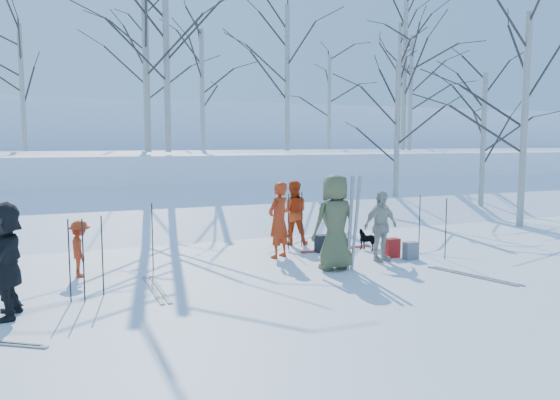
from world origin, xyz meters
name	(u,v)px	position (x,y,z in m)	size (l,w,h in m)	color
ground	(310,275)	(0.00, 0.00, 0.00)	(120.00, 120.00, 0.00)	white
snow_ramp	(211,220)	(0.00, 7.00, 0.15)	(70.00, 9.50, 1.40)	white
snow_plateau	(154,175)	(0.00, 17.00, 1.00)	(70.00, 18.00, 2.20)	white
far_hill	(109,149)	(0.00, 38.00, 2.00)	(90.00, 30.00, 6.00)	white
skier_olive_center	(335,222)	(0.63, 0.19, 0.96)	(0.93, 0.61, 1.91)	#4C5030
skier_red_north	(279,220)	(0.04, 1.68, 0.84)	(0.61, 0.40, 1.68)	#B83011
skier_redor_behind	(293,213)	(0.98, 3.00, 0.80)	(0.77, 0.60, 1.59)	red
skier_red_seated	(80,249)	(-4.08, 1.56, 0.54)	(0.70, 0.40, 1.08)	#B83011
skier_cream_east	(381,226)	(1.92, 0.52, 0.75)	(0.88, 0.37, 1.51)	beige
skier_grey_west	(5,260)	(-5.19, -0.59, 0.85)	(1.58, 0.50, 1.70)	black
dog	(369,240)	(2.34, 1.66, 0.24)	(0.26, 0.57, 0.48)	black
upright_ski_left	(350,223)	(0.87, -0.01, 0.95)	(0.07, 0.02, 1.90)	silver
upright_ski_right	(356,223)	(0.99, -0.02, 0.95)	(0.07, 0.02, 1.90)	silver
ski_pair_a	(473,276)	(2.81, -1.32, 0.01)	(0.70, 1.88, 0.02)	silver
ski_pair_b	(156,289)	(-2.93, 0.05, 0.01)	(0.21, 1.90, 0.02)	silver
ski_pair_d	(336,249)	(1.66, 1.99, 0.01)	(1.91, 0.34, 0.02)	#B02719
ski_pole_a	(289,222)	(0.58, 2.35, 0.67)	(0.02, 0.02, 1.34)	black
ski_pole_b	(152,237)	(-2.72, 1.59, 0.67)	(0.02, 0.02, 1.34)	black
ski_pole_c	(377,221)	(2.57, 1.67, 0.67)	(0.02, 0.02, 1.34)	black
ski_pole_d	(446,229)	(3.33, 0.12, 0.67)	(0.02, 0.02, 1.34)	black
ski_pole_e	(302,219)	(1.05, 2.62, 0.67)	(0.02, 0.02, 1.34)	black
ski_pole_f	(102,256)	(-3.80, 0.06, 0.67)	(0.02, 0.02, 1.34)	black
ski_pole_g	(419,224)	(3.20, 0.88, 0.67)	(0.02, 0.02, 1.34)	black
ski_pole_h	(69,261)	(-4.32, -0.15, 0.67)	(0.02, 0.02, 1.34)	black
ski_pole_i	(83,261)	(-4.11, -0.21, 0.67)	(0.02, 0.02, 1.34)	black
backpack_red	(392,248)	(2.37, 0.74, 0.21)	(0.32, 0.22, 0.42)	#A21A18
backpack_grey	(411,251)	(2.62, 0.39, 0.19)	(0.30, 0.20, 0.38)	slate
backpack_dark	(323,243)	(1.23, 1.85, 0.20)	(0.34, 0.24, 0.40)	black
birch_plateau_a	(146,42)	(-1.40, 9.90, 5.90)	(5.78, 5.78, 7.40)	silver
birch_plateau_b	(411,93)	(9.77, 10.33, 4.62)	(3.98, 3.98, 4.83)	silver
birch_plateau_d	(145,80)	(-0.51, 15.70, 5.28)	(4.91, 4.91, 6.16)	silver
birch_plateau_e	(287,79)	(4.22, 10.79, 5.03)	(4.56, 4.56, 5.65)	silver
birch_plateau_f	(202,91)	(1.06, 11.88, 4.55)	(3.89, 3.89, 4.70)	silver
birch_plateau_g	(22,88)	(-5.37, 12.83, 4.48)	(3.79, 3.79, 4.56)	silver
birch_plateau_h	(329,103)	(7.56, 13.54, 4.37)	(3.64, 3.64, 4.34)	silver
birch_plateau_j	(405,74)	(9.68, 10.67, 5.47)	(5.18, 5.18, 6.54)	silver
birch_plateau_k	(166,50)	(-0.79, 9.47, 5.60)	(5.37, 5.37, 6.81)	silver
birch_plateau_l	(399,86)	(12.32, 14.82, 5.43)	(5.12, 5.12, 6.45)	silver
birch_edge_b	(524,121)	(8.52, 2.99, 3.16)	(5.03, 5.03, 6.33)	silver
birch_edge_c	(483,145)	(9.14, 5.31, 2.44)	(4.01, 4.01, 4.88)	silver
birch_edge_e	(397,140)	(6.37, 6.37, 2.62)	(4.26, 4.26, 5.24)	silver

